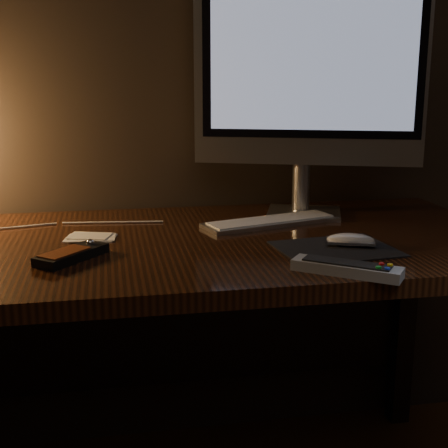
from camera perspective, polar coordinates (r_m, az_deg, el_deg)
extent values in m
cube|color=#361A0C|center=(1.50, -3.54, -2.15)|extent=(1.60, 0.75, 0.04)
cube|color=black|center=(2.13, 16.08, -8.46)|extent=(0.06, 0.06, 0.71)
cube|color=black|center=(1.91, -4.72, -7.35)|extent=(1.48, 0.02, 0.51)
cube|color=silver|center=(1.77, 7.31, 1.03)|extent=(0.25, 0.24, 0.01)
cylinder|color=silver|center=(1.79, 7.05, 3.51)|extent=(0.06, 0.06, 0.13)
cube|color=silver|center=(1.73, 7.77, 13.81)|extent=(0.60, 0.24, 0.51)
cube|color=black|center=(1.71, 8.04, 14.94)|extent=(0.55, 0.20, 0.43)
cube|color=#8693B7|center=(1.70, 8.07, 14.94)|extent=(0.51, 0.18, 0.38)
cube|color=silver|center=(1.65, 4.31, 0.25)|extent=(0.38, 0.20, 0.01)
cube|color=black|center=(1.43, 10.18, -2.25)|extent=(0.28, 0.23, 0.00)
ellipsoid|color=white|center=(1.46, 11.48, -1.60)|extent=(0.12, 0.09, 0.02)
cube|color=black|center=(1.37, -13.76, -2.77)|extent=(0.16, 0.17, 0.02)
cube|color=maroon|center=(1.36, -13.78, -2.33)|extent=(0.11, 0.11, 0.00)
sphere|color=silver|center=(1.36, -13.79, -2.26)|extent=(0.02, 0.02, 0.02)
cube|color=#979A9C|center=(1.26, 11.15, -4.04)|extent=(0.21, 0.17, 0.02)
cube|color=black|center=(1.25, 11.17, -3.52)|extent=(0.16, 0.14, 0.00)
cylinder|color=red|center=(1.25, 11.18, -3.38)|extent=(0.01, 0.01, 0.00)
cylinder|color=#0C8C19|center=(1.25, 11.18, -3.38)|extent=(0.01, 0.01, 0.00)
cylinder|color=gold|center=(1.25, 11.18, -3.38)|extent=(0.01, 0.01, 0.00)
cylinder|color=#1433BF|center=(1.25, 11.18, -3.38)|extent=(0.01, 0.01, 0.00)
cube|color=white|center=(1.53, -12.12, -1.19)|extent=(0.13, 0.10, 0.01)
cylinder|color=white|center=(1.67, -15.00, -0.22)|extent=(0.55, 0.01, 0.00)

